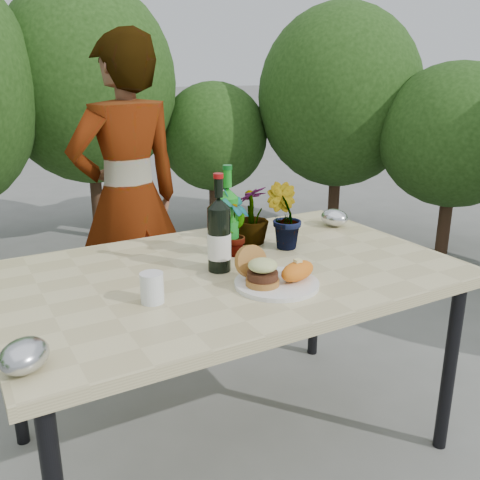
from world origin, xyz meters
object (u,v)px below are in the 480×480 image
person (128,200)px  dinner_plate (277,284)px  patio_table (229,283)px  wine_bottle (219,236)px

person → dinner_plate: bearing=88.3°
dinner_plate → patio_table: bearing=105.9°
dinner_plate → person: size_ratio=0.17×
patio_table → dinner_plate: (0.06, -0.22, 0.06)m
patio_table → person: (-0.05, 0.96, 0.11)m
patio_table → person: 0.97m
wine_bottle → patio_table: bearing=-9.8°
wine_bottle → dinner_plate: bearing=-70.3°
patio_table → wine_bottle: (-0.04, 0.00, 0.19)m
dinner_plate → wine_bottle: (-0.10, 0.22, 0.12)m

